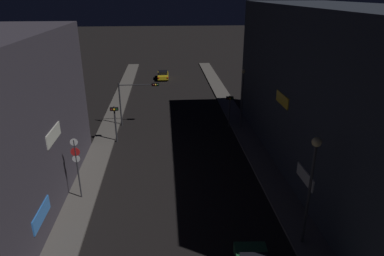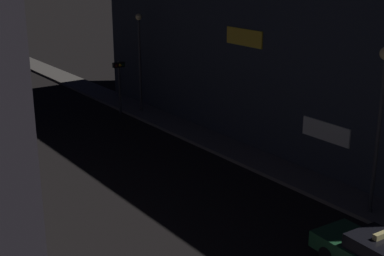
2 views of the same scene
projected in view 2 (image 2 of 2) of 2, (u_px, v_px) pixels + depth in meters
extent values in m
cube|color=#5B5651|center=(114.00, 100.00, 40.35)|extent=(2.16, 65.56, 0.17)
cube|color=#282D38|center=(304.00, 21.00, 31.49)|extent=(9.10, 29.75, 13.29)
cube|color=white|center=(326.00, 132.00, 25.63)|extent=(0.08, 2.80, 0.90)
cube|color=yellow|center=(244.00, 37.00, 29.08)|extent=(0.08, 2.80, 0.90)
cube|color=black|center=(382.00, 247.00, 17.93)|extent=(1.71, 2.08, 0.50)
cylinder|color=black|center=(327.00, 255.00, 19.04)|extent=(0.26, 0.65, 0.64)
cylinder|color=black|center=(359.00, 243.00, 19.86)|extent=(0.26, 0.65, 0.64)
cube|color=#F4E08C|center=(380.00, 236.00, 17.91)|extent=(0.57, 0.22, 0.20)
cylinder|color=#2D2D33|center=(120.00, 88.00, 36.52)|extent=(0.16, 0.16, 3.62)
cube|color=black|center=(119.00, 65.00, 36.05)|extent=(0.80, 0.28, 0.32)
sphere|color=#3F0C0C|center=(117.00, 66.00, 35.77)|extent=(0.20, 0.20, 0.20)
sphere|color=yellow|center=(120.00, 65.00, 35.91)|extent=(0.20, 0.20, 0.20)
sphere|color=#0C3319|center=(123.00, 65.00, 36.05)|extent=(0.20, 0.20, 0.20)
cylinder|color=#2D2D33|center=(378.00, 139.00, 21.62)|extent=(0.16, 0.16, 6.32)
cylinder|color=#2D2D33|center=(140.00, 67.00, 36.16)|extent=(0.16, 0.16, 6.11)
sphere|color=#F4D88C|center=(139.00, 17.00, 35.17)|extent=(0.42, 0.42, 0.42)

